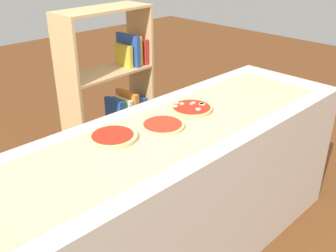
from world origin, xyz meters
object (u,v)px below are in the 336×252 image
Objects in this scene: pizza_plain_0 at (113,137)px; pizza_mushroom_2 at (192,108)px; pizza_plain_1 at (163,125)px; bookshelf at (119,105)px.

pizza_mushroom_2 is at bearing -3.54° from pizza_plain_0.
bookshelf is at bearing 65.86° from pizza_plain_1.
pizza_plain_1 is at bearing -15.39° from pizza_plain_0.
pizza_mushroom_2 is (0.27, 0.04, 0.00)m from pizza_plain_1.
pizza_plain_1 is (0.27, -0.07, -0.00)m from pizza_plain_0.
bookshelf is (0.42, 0.95, -0.29)m from pizza_plain_1.
pizza_mushroom_2 reaches higher than pizza_plain_1.
bookshelf is (0.15, 0.91, -0.29)m from pizza_mushroom_2.
pizza_plain_0 is 1.02× the size of pizza_mushroom_2.
bookshelf is at bearing 80.48° from pizza_mushroom_2.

